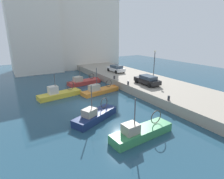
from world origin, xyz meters
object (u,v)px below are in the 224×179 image
object	(u,v)px
fishing_boat_orange	(102,92)
quay_streetlamp	(154,60)
parked_car_white	(116,68)
mooring_bollard_north	(114,77)
fishing_boat_red	(86,83)
parked_car_black	(147,80)
mooring_bollard_south	(169,98)
mooring_bollard_mid	(128,83)
fishing_boat_green	(144,135)
fishing_boat_navy	(97,118)
fishing_boat_yellow	(62,96)

from	to	relation	value
fishing_boat_orange	quay_streetlamp	xyz separation A→B (m)	(9.15, -1.26, 4.33)
parked_car_white	mooring_bollard_north	world-z (taller)	parked_car_white
fishing_boat_red	parked_car_black	size ratio (longest dim) A/B	1.52
parked_car_white	mooring_bollard_south	size ratio (longest dim) A/B	7.62
fishing_boat_orange	parked_car_white	distance (m)	9.99
parked_car_black	mooring_bollard_north	xyz separation A→B (m)	(-2.46, 5.49, -0.45)
parked_car_black	mooring_bollard_south	size ratio (longest dim) A/B	7.98
fishing_boat_orange	mooring_bollard_mid	distance (m)	4.19
fishing_boat_green	parked_car_black	bearing A→B (deg)	47.63
quay_streetlamp	fishing_boat_green	bearing A→B (deg)	-135.69
fishing_boat_navy	quay_streetlamp	world-z (taller)	quay_streetlamp
fishing_boat_red	mooring_bollard_mid	world-z (taller)	fishing_boat_red
parked_car_white	mooring_bollard_north	xyz separation A→B (m)	(-3.40, -4.85, -0.43)
fishing_boat_orange	parked_car_white	world-z (taller)	fishing_boat_orange
fishing_boat_red	parked_car_white	world-z (taller)	fishing_boat_red
fishing_boat_yellow	mooring_bollard_north	size ratio (longest dim) A/B	12.62
fishing_boat_green	parked_car_white	distance (m)	22.08
fishing_boat_green	mooring_bollard_north	world-z (taller)	fishing_boat_green
mooring_bollard_mid	quay_streetlamp	size ratio (longest dim) A/B	0.11
mooring_bollard_north	quay_streetlamp	xyz separation A→B (m)	(5.65, -3.41, 2.98)
fishing_boat_yellow	mooring_bollard_south	distance (m)	14.57
parked_car_white	mooring_bollard_south	bearing A→B (deg)	-101.42
fishing_boat_orange	mooring_bollard_north	distance (m)	4.32
parked_car_white	parked_car_black	size ratio (longest dim) A/B	0.96
mooring_bollard_mid	parked_car_black	bearing A→B (deg)	-31.21
fishing_boat_red	quay_streetlamp	bearing A→B (deg)	-38.01
parked_car_black	mooring_bollard_north	size ratio (longest dim) A/B	7.98
fishing_boat_green	quay_streetlamp	size ratio (longest dim) A/B	1.42
fishing_boat_yellow	fishing_boat_green	size ratio (longest dim) A/B	1.01
fishing_boat_yellow	mooring_bollard_south	bearing A→B (deg)	-50.02
parked_car_white	parked_car_black	world-z (taller)	parked_car_black
mooring_bollard_north	mooring_bollard_south	bearing A→B (deg)	-90.00
parked_car_white	mooring_bollard_mid	xyz separation A→B (m)	(-3.40, -8.85, -0.43)
parked_car_black	mooring_bollard_south	distance (m)	6.97
fishing_boat_orange	quay_streetlamp	world-z (taller)	quay_streetlamp
fishing_boat_orange	parked_car_black	world-z (taller)	fishing_boat_orange
parked_car_black	parked_car_white	bearing A→B (deg)	84.78
fishing_boat_yellow	quay_streetlamp	size ratio (longest dim) A/B	1.44
mooring_bollard_mid	fishing_boat_green	bearing A→B (deg)	-119.43
fishing_boat_navy	fishing_boat_orange	bearing A→B (deg)	58.62
fishing_boat_orange	quay_streetlamp	size ratio (longest dim) A/B	1.43
fishing_boat_yellow	mooring_bollard_north	world-z (taller)	fishing_boat_yellow
fishing_boat_red	mooring_bollard_south	bearing A→B (deg)	-77.16
mooring_bollard_south	fishing_boat_green	bearing A→B (deg)	-154.39
fishing_boat_navy	parked_car_black	xyz separation A→B (m)	(10.62, 4.31, 1.81)
fishing_boat_navy	mooring_bollard_south	xyz separation A→B (m)	(8.17, -2.21, 1.37)
mooring_bollard_south	mooring_bollard_north	world-z (taller)	same
fishing_boat_green	mooring_bollard_north	xyz separation A→B (m)	(6.19, 14.97, 1.36)
fishing_boat_yellow	fishing_boat_red	bearing A→B (deg)	39.46
fishing_boat_red	parked_car_black	xyz separation A→B (m)	(6.06, -9.31, 1.81)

